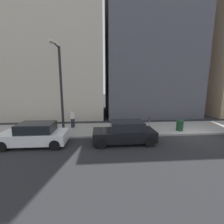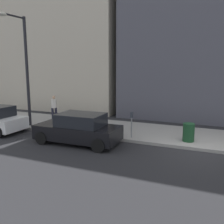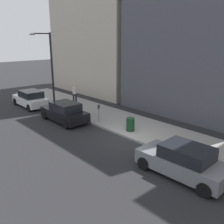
% 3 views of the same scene
% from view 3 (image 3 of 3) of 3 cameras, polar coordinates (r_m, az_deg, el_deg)
% --- Properties ---
extents(ground_plane, '(120.00, 120.00, 0.00)m').
position_cam_3_polar(ground_plane, '(16.03, 3.53, -6.13)').
color(ground_plane, '#232326').
extents(sidewalk, '(4.00, 36.00, 0.15)m').
position_cam_3_polar(sidewalk, '(17.39, 8.18, -4.15)').
color(sidewalk, gray).
rests_on(sidewalk, ground).
extents(parked_car_grey, '(2.06, 4.26, 1.52)m').
position_cam_3_polar(parked_car_grey, '(12.13, 15.95, -10.74)').
color(parked_car_grey, slate).
rests_on(parked_car_grey, ground).
extents(parked_car_black, '(1.97, 4.22, 1.52)m').
position_cam_3_polar(parked_car_black, '(19.37, -10.78, -0.06)').
color(parked_car_black, black).
rests_on(parked_car_black, ground).
extents(parked_car_white, '(1.95, 4.21, 1.52)m').
position_cam_3_polar(parked_car_white, '(24.51, -18.09, 2.89)').
color(parked_car_white, white).
rests_on(parked_car_white, ground).
extents(parking_meter, '(0.14, 0.10, 1.35)m').
position_cam_3_polar(parking_meter, '(18.38, -3.04, 0.10)').
color(parking_meter, slate).
rests_on(parking_meter, sidewalk).
extents(streetlamp, '(1.97, 0.32, 6.50)m').
position_cam_3_polar(streetlamp, '(23.29, -14.20, 10.73)').
color(streetlamp, black).
rests_on(streetlamp, sidewalk).
extents(trash_bin, '(0.56, 0.56, 0.90)m').
position_cam_3_polar(trash_bin, '(16.82, 4.22, -2.84)').
color(trash_bin, '#14381E').
rests_on(trash_bin, sidewalk).
extents(pedestrian_near_meter, '(0.36, 0.36, 1.66)m').
position_cam_3_polar(pedestrian_near_meter, '(24.61, -8.55, 4.42)').
color(pedestrian_near_meter, '#1E1E2D').
rests_on(pedestrian_near_meter, sidewalk).
extents(office_block_center, '(11.26, 11.26, 17.86)m').
position_cam_3_polar(office_block_center, '(24.54, 22.61, 21.81)').
color(office_block_center, '#4C4C56').
rests_on(office_block_center, ground).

